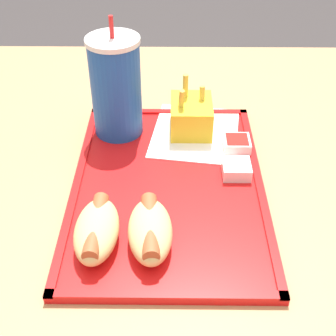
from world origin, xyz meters
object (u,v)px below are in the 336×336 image
hot_dog_far (97,230)px  soda_cup (116,87)px  hot_dog_near (150,230)px  fries_carton (191,116)px  sauce_cup_ketchup (237,144)px  sauce_cup_mayo (236,169)px

hot_dog_far → soda_cup: bearing=-0.8°
hot_dog_far → hot_dog_near: same height
soda_cup → hot_dog_near: size_ratio=1.74×
soda_cup → fries_carton: soda_cup is taller
soda_cup → sauce_cup_ketchup: (-0.06, -0.20, -0.07)m
hot_dog_far → sauce_cup_mayo: 0.24m
hot_dog_far → sauce_cup_mayo: (0.14, -0.20, -0.01)m
hot_dog_far → sauce_cup_mayo: size_ratio=2.65×
hot_dog_near → sauce_cup_ketchup: 0.25m
fries_carton → sauce_cup_mayo: bearing=-151.6°
soda_cup → hot_dog_far: size_ratio=1.78×
hot_dog_near → sauce_cup_ketchup: size_ratio=2.72×
soda_cup → fries_carton: bearing=-88.6°
hot_dog_far → hot_dog_near: bearing=-90.0°
hot_dog_near → sauce_cup_ketchup: hot_dog_near is taller
fries_carton → soda_cup: bearing=91.4°
fries_carton → sauce_cup_mayo: fries_carton is taller
fries_carton → sauce_cup_mayo: (-0.12, -0.07, -0.02)m
fries_carton → sauce_cup_mayo: size_ratio=2.23×
soda_cup → sauce_cup_mayo: soda_cup is taller
sauce_cup_ketchup → fries_carton: bearing=51.9°
soda_cup → fries_carton: size_ratio=2.12×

